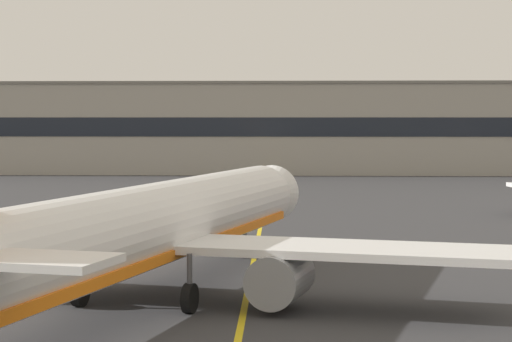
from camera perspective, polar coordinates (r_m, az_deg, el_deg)
taxiway_centreline at (r=61.38m, az=-0.02°, el=-4.71°), size 2.66×179.99×0.01m
airliner_foreground at (r=44.07m, az=-6.29°, el=-3.40°), size 32.20×40.93×11.65m
safety_cone_by_nose_gear at (r=60.14m, az=-3.31°, el=-4.64°), size 0.44×0.44×0.55m
terminal_building at (r=147.60m, az=0.13°, el=2.56°), size 157.72×12.40×13.93m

